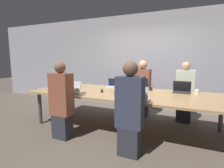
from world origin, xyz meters
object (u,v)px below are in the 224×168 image
laptop_near_midright (138,97)px  laptop_near_left (75,90)px  cup_near_midright (123,96)px  laptop_far_center (140,86)px  stapler (102,91)px  laptop_far_midleft (114,85)px  person_far_right (184,93)px  cup_far_midleft (122,86)px  cup_far_center (151,89)px  cup_far_right (197,92)px  person_near_midright (130,110)px  person_near_left (62,102)px  person_far_center (142,89)px  laptop_far_right (182,89)px

laptop_near_midright → laptop_near_left: size_ratio=1.12×
cup_near_midright → laptop_far_center: bearing=90.6°
cup_near_midright → laptop_near_left: 1.08m
stapler → laptop_far_center: bearing=21.0°
laptop_near_midright → cup_near_midright: laptop_near_midright is taller
laptop_far_midleft → laptop_far_center: size_ratio=0.92×
laptop_near_left → laptop_far_midleft: 1.16m
person_far_right → laptop_near_midright: bearing=-113.3°
laptop_near_left → laptop_far_midleft: bearing=-108.5°
cup_far_midleft → laptop_far_center: laptop_far_center is taller
laptop_near_left → stapler: 0.57m
cup_far_midleft → cup_far_center: same height
laptop_near_midright → laptop_near_left: laptop_near_left is taller
cup_far_right → person_near_midright: bearing=-122.9°
person_far_right → laptop_near_left: bearing=-144.0°
person_near_left → laptop_far_center: size_ratio=4.04×
laptop_far_center → person_far_center: person_far_center is taller
stapler → person_near_midright: bearing=-69.3°
cup_near_midright → cup_far_right: bearing=41.7°
cup_near_midright → stapler: bearing=144.6°
cup_far_right → cup_far_center: size_ratio=1.19×
laptop_near_left → stapler: laptop_near_left is taller
laptop_far_right → laptop_far_midleft: bearing=177.3°
laptop_far_midleft → cup_far_right: bearing=-3.6°
person_near_left → laptop_far_midleft: person_near_left is taller
laptop_near_left → cup_far_center: laptop_near_left is taller
person_near_midright → cup_far_midleft: 1.69m
person_near_midright → person_near_left: 1.34m
person_near_left → person_near_midright: bearing=178.0°
laptop_near_midright → laptop_far_right: bearing=-119.2°
laptop_near_midright → person_near_midright: size_ratio=0.24×
person_far_right → laptop_far_midleft: 1.70m
laptop_far_right → laptop_far_center: laptop_far_center is taller
laptop_near_left → person_far_center: size_ratio=0.22×
laptop_far_right → stapler: (-1.57, -0.63, -0.05)m
person_near_midright → laptop_far_center: bearing=-80.3°
laptop_near_midright → laptop_near_left: (-1.35, 0.09, 0.00)m
laptop_far_right → person_far_right: (0.05, 0.44, -0.16)m
cup_near_midright → cup_far_midleft: cup_near_midright is taller
laptop_near_midright → person_far_center: bearing=-77.8°
laptop_near_left → cup_far_center: bearing=-142.7°
person_near_midright → laptop_far_midleft: size_ratio=4.49×
laptop_far_right → laptop_far_midleft: (-1.61, 0.08, -0.01)m
laptop_near_midright → laptop_far_midleft: laptop_near_midright is taller
cup_near_midright → cup_far_center: bearing=76.9°
person_far_right → laptop_near_left: person_far_right is taller
person_far_right → laptop_near_left: (-2.02, -1.47, 0.16)m
cup_far_right → person_far_right: bearing=116.6°
person_near_left → laptop_near_left: bearing=-91.1°
cup_near_midright → person_far_right: 1.82m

